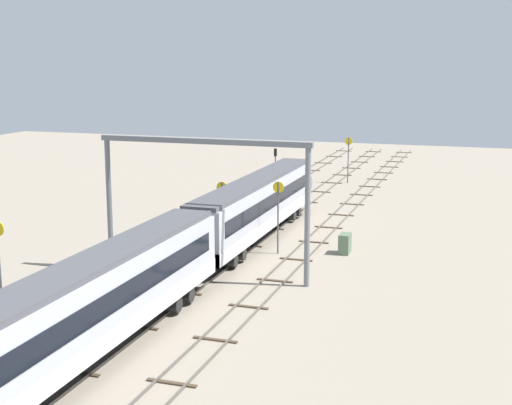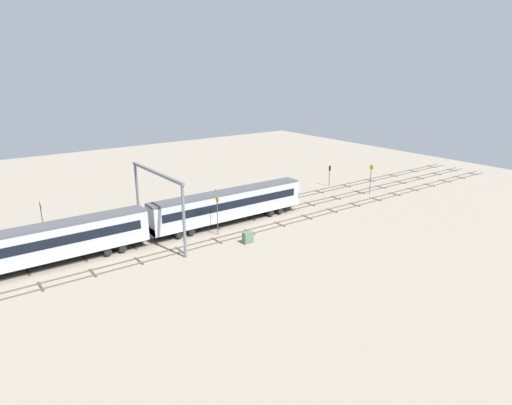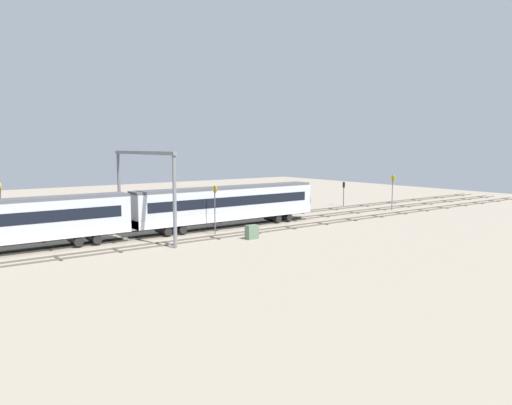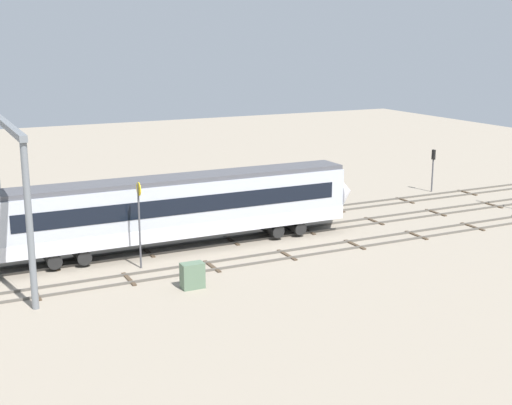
{
  "view_description": "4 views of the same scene",
  "coord_description": "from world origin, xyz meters",
  "px_view_note": "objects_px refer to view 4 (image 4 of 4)",
  "views": [
    {
      "loc": [
        -51.13,
        -17.56,
        14.19
      ],
      "look_at": [
        5.89,
        1.23,
        2.24
      ],
      "focal_mm": 50.71,
      "sensor_mm": 36.0,
      "label": 1
    },
    {
      "loc": [
        -30.38,
        -50.74,
        21.63
      ],
      "look_at": [
        6.19,
        -1.28,
        2.81
      ],
      "focal_mm": 31.03,
      "sensor_mm": 36.0,
      "label": 2
    },
    {
      "loc": [
        -29.73,
        -48.13,
        9.67
      ],
      "look_at": [
        5.61,
        -1.13,
        2.9
      ],
      "focal_mm": 34.22,
      "sensor_mm": 36.0,
      "label": 3
    },
    {
      "loc": [
        -13.22,
        -43.01,
        13.94
      ],
      "look_at": [
        7.21,
        -1.56,
        3.0
      ],
      "focal_mm": 49.2,
      "sensor_mm": 36.0,
      "label": 4
    }
  ],
  "objects_px": {
    "speed_sign_distant_end": "(139,214)",
    "signal_light_trackside_departure": "(433,164)",
    "speed_sign_near_foreground": "(161,197)",
    "relay_cabinet": "(192,276)",
    "overhead_gantry": "(8,164)"
  },
  "relations": [
    {
      "from": "overhead_gantry",
      "to": "relay_cabinet",
      "type": "distance_m",
      "value": 12.91
    },
    {
      "from": "overhead_gantry",
      "to": "signal_light_trackside_departure",
      "type": "bearing_deg",
      "value": 9.67
    },
    {
      "from": "speed_sign_distant_end",
      "to": "signal_light_trackside_departure",
      "type": "distance_m",
      "value": 32.09
    },
    {
      "from": "speed_sign_distant_end",
      "to": "relay_cabinet",
      "type": "height_order",
      "value": "speed_sign_distant_end"
    },
    {
      "from": "signal_light_trackside_departure",
      "to": "relay_cabinet",
      "type": "xyz_separation_m",
      "value": [
        -29.09,
        -14.13,
        -1.85
      ]
    },
    {
      "from": "relay_cabinet",
      "to": "speed_sign_near_foreground",
      "type": "bearing_deg",
      "value": 80.69
    },
    {
      "from": "signal_light_trackside_departure",
      "to": "relay_cabinet",
      "type": "height_order",
      "value": "signal_light_trackside_departure"
    },
    {
      "from": "speed_sign_distant_end",
      "to": "relay_cabinet",
      "type": "bearing_deg",
      "value": -71.53
    },
    {
      "from": "speed_sign_near_foreground",
      "to": "speed_sign_distant_end",
      "type": "xyz_separation_m",
      "value": [
        -3.27,
        -5.67,
        0.43
      ]
    },
    {
      "from": "speed_sign_near_foreground",
      "to": "signal_light_trackside_departure",
      "type": "bearing_deg",
      "value": 7.79
    },
    {
      "from": "speed_sign_near_foreground",
      "to": "relay_cabinet",
      "type": "xyz_separation_m",
      "value": [
        -1.7,
        -10.38,
        -2.24
      ]
    },
    {
      "from": "overhead_gantry",
      "to": "speed_sign_near_foreground",
      "type": "bearing_deg",
      "value": 14.58
    },
    {
      "from": "speed_sign_near_foreground",
      "to": "signal_light_trackside_departure",
      "type": "distance_m",
      "value": 27.65
    },
    {
      "from": "overhead_gantry",
      "to": "signal_light_trackside_departure",
      "type": "xyz_separation_m",
      "value": [
        37.64,
        6.41,
        -3.99
      ]
    },
    {
      "from": "overhead_gantry",
      "to": "speed_sign_distant_end",
      "type": "xyz_separation_m",
      "value": [
        6.97,
        -3.0,
        -3.16
      ]
    }
  ]
}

